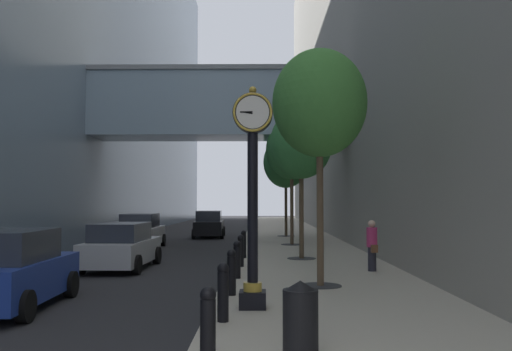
{
  "coord_description": "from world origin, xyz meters",
  "views": [
    {
      "loc": [
        1.1,
        -4.26,
        2.35
      ],
      "look_at": [
        0.84,
        19.39,
        3.48
      ],
      "focal_mm": 37.72,
      "sensor_mm": 36.0,
      "label": 1
    }
  ],
  "objects_px": {
    "street_tree_far": "(286,162)",
    "car_black_mid": "(209,224)",
    "bollard_third": "(232,271)",
    "car_silver_near": "(122,246)",
    "street_tree_mid_far": "(292,150)",
    "street_clock": "(253,185)",
    "trash_bin": "(300,316)",
    "bollard_fourth": "(237,259)",
    "bollard_fifth": "(241,250)",
    "bollard_sixth": "(244,243)",
    "pedestrian_walking": "(372,244)",
    "street_tree_near": "(319,104)",
    "car_white_trailing": "(141,232)",
    "street_tree_mid_near": "(301,144)",
    "bollard_nearest": "(208,325)",
    "bollard_second": "(223,291)",
    "car_blue_far": "(9,271)"
  },
  "relations": [
    {
      "from": "street_clock",
      "to": "bollard_third",
      "type": "height_order",
      "value": "street_clock"
    },
    {
      "from": "street_tree_far",
      "to": "car_black_mid",
      "type": "height_order",
      "value": "street_tree_far"
    },
    {
      "from": "car_silver_near",
      "to": "pedestrian_walking",
      "type": "bearing_deg",
      "value": -10.44
    },
    {
      "from": "bollard_nearest",
      "to": "bollard_second",
      "type": "relative_size",
      "value": 1.0
    },
    {
      "from": "bollard_fourth",
      "to": "street_clock",
      "type": "bearing_deg",
      "value": -83.05
    },
    {
      "from": "car_blue_far",
      "to": "bollard_third",
      "type": "bearing_deg",
      "value": 12.11
    },
    {
      "from": "street_tree_far",
      "to": "trash_bin",
      "type": "bearing_deg",
      "value": -92.11
    },
    {
      "from": "street_tree_mid_far",
      "to": "car_black_mid",
      "type": "distance_m",
      "value": 9.92
    },
    {
      "from": "car_silver_near",
      "to": "bollard_third",
      "type": "bearing_deg",
      "value": -55.04
    },
    {
      "from": "bollard_third",
      "to": "car_silver_near",
      "type": "bearing_deg",
      "value": 124.96
    },
    {
      "from": "street_tree_far",
      "to": "car_black_mid",
      "type": "bearing_deg",
      "value": 170.12
    },
    {
      "from": "car_black_mid",
      "to": "car_white_trailing",
      "type": "distance_m",
      "value": 8.89
    },
    {
      "from": "pedestrian_walking",
      "to": "street_tree_mid_near",
      "type": "bearing_deg",
      "value": 118.16
    },
    {
      "from": "bollard_fourth",
      "to": "street_tree_mid_far",
      "type": "xyz_separation_m",
      "value": [
        2.24,
        11.98,
        4.26
      ]
    },
    {
      "from": "street_tree_mid_near",
      "to": "car_black_mid",
      "type": "distance_m",
      "value": 15.51
    },
    {
      "from": "street_tree_mid_near",
      "to": "trash_bin",
      "type": "distance_m",
      "value": 13.5
    },
    {
      "from": "street_clock",
      "to": "car_silver_near",
      "type": "relative_size",
      "value": 1.05
    },
    {
      "from": "street_tree_far",
      "to": "car_black_mid",
      "type": "xyz_separation_m",
      "value": [
        -4.96,
        0.86,
        -3.99
      ]
    },
    {
      "from": "car_black_mid",
      "to": "car_white_trailing",
      "type": "relative_size",
      "value": 0.95
    },
    {
      "from": "street_clock",
      "to": "street_tree_mid_near",
      "type": "distance_m",
      "value": 9.94
    },
    {
      "from": "bollard_sixth",
      "to": "pedestrian_walking",
      "type": "relative_size",
      "value": 0.67
    },
    {
      "from": "bollard_nearest",
      "to": "bollard_fifth",
      "type": "relative_size",
      "value": 1.0
    },
    {
      "from": "street_clock",
      "to": "trash_bin",
      "type": "distance_m",
      "value": 3.92
    },
    {
      "from": "street_tree_far",
      "to": "car_white_trailing",
      "type": "bearing_deg",
      "value": -134.41
    },
    {
      "from": "bollard_fifth",
      "to": "street_tree_mid_far",
      "type": "xyz_separation_m",
      "value": [
        2.24,
        9.21,
        4.26
      ]
    },
    {
      "from": "bollard_fifth",
      "to": "car_silver_near",
      "type": "bearing_deg",
      "value": 174.34
    },
    {
      "from": "bollard_third",
      "to": "bollard_fourth",
      "type": "height_order",
      "value": "same"
    },
    {
      "from": "car_silver_near",
      "to": "car_blue_far",
      "type": "relative_size",
      "value": 1.06
    },
    {
      "from": "bollard_third",
      "to": "trash_bin",
      "type": "distance_m",
      "value": 4.98
    },
    {
      "from": "bollard_third",
      "to": "street_tree_near",
      "type": "height_order",
      "value": "street_tree_near"
    },
    {
      "from": "bollard_fifth",
      "to": "car_black_mid",
      "type": "xyz_separation_m",
      "value": [
        -2.72,
        16.75,
        0.13
      ]
    },
    {
      "from": "pedestrian_walking",
      "to": "car_silver_near",
      "type": "relative_size",
      "value": 0.37
    },
    {
      "from": "pedestrian_walking",
      "to": "car_white_trailing",
      "type": "distance_m",
      "value": 13.31
    },
    {
      "from": "street_tree_mid_near",
      "to": "street_tree_mid_far",
      "type": "xyz_separation_m",
      "value": [
        0.0,
        6.67,
        0.38
      ]
    },
    {
      "from": "bollard_third",
      "to": "bollard_fourth",
      "type": "relative_size",
      "value": 1.0
    },
    {
      "from": "street_tree_near",
      "to": "street_tree_far",
      "type": "bearing_deg",
      "value": 90.0
    },
    {
      "from": "bollard_fourth",
      "to": "trash_bin",
      "type": "xyz_separation_m",
      "value": [
        1.28,
        -7.58,
        -0.02
      ]
    },
    {
      "from": "car_black_mid",
      "to": "street_tree_far",
      "type": "bearing_deg",
      "value": -9.88
    },
    {
      "from": "street_tree_mid_near",
      "to": "trash_bin",
      "type": "xyz_separation_m",
      "value": [
        -0.97,
        -12.89,
        -3.9
      ]
    },
    {
      "from": "bollard_fourth",
      "to": "bollard_second",
      "type": "bearing_deg",
      "value": -90.0
    },
    {
      "from": "car_white_trailing",
      "to": "car_blue_far",
      "type": "bearing_deg",
      "value": -88.15
    },
    {
      "from": "bollard_fifth",
      "to": "trash_bin",
      "type": "bearing_deg",
      "value": -82.96
    },
    {
      "from": "bollard_fourth",
      "to": "car_black_mid",
      "type": "distance_m",
      "value": 19.7
    },
    {
      "from": "bollard_third",
      "to": "bollard_sixth",
      "type": "distance_m",
      "value": 8.3
    },
    {
      "from": "street_tree_near",
      "to": "street_tree_mid_far",
      "type": "xyz_separation_m",
      "value": [
        -0.0,
        13.34,
        0.03
      ]
    },
    {
      "from": "trash_bin",
      "to": "bollard_fifth",
      "type": "bearing_deg",
      "value": 97.04
    },
    {
      "from": "street_clock",
      "to": "bollard_nearest",
      "type": "bearing_deg",
      "value": -97.46
    },
    {
      "from": "car_silver_near",
      "to": "street_clock",
      "type": "bearing_deg",
      "value": -57.94
    },
    {
      "from": "bollard_sixth",
      "to": "street_tree_mid_near",
      "type": "xyz_separation_m",
      "value": [
        2.24,
        -0.23,
        3.87
      ]
    },
    {
      "from": "bollard_third",
      "to": "car_silver_near",
      "type": "relative_size",
      "value": 0.24
    }
  ]
}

